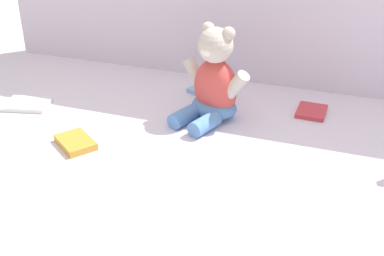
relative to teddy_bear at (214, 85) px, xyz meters
name	(u,v)px	position (x,y,z in m)	size (l,w,h in m)	color
ground_plane	(208,145)	(0.04, -0.16, -0.10)	(3.20, 3.20, 0.00)	silver
teddy_bear	(214,85)	(0.00, 0.00, 0.00)	(0.22, 0.22, 0.27)	#D84C47
book_case_0	(210,92)	(-0.05, 0.15, -0.09)	(0.09, 0.12, 0.01)	#7FADE1
book_case_2	(311,111)	(0.26, 0.12, -0.09)	(0.08, 0.10, 0.01)	#C7353F
book_case_4	(76,142)	(-0.29, -0.27, -0.09)	(0.08, 0.11, 0.02)	gold
book_case_6	(28,104)	(-0.54, -0.12, -0.09)	(0.09, 0.13, 0.01)	silver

